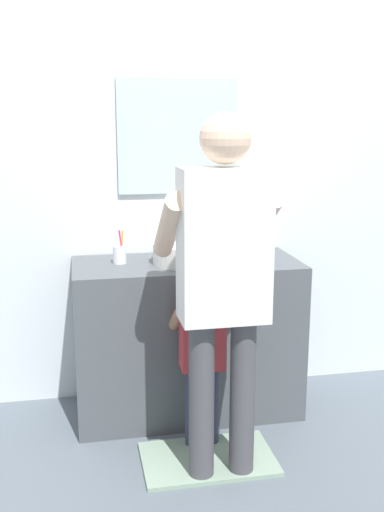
{
  "coord_description": "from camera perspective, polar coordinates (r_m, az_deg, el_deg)",
  "views": [
    {
      "loc": [
        -0.58,
        -2.8,
        1.62
      ],
      "look_at": [
        0.0,
        0.15,
        0.93
      ],
      "focal_mm": 42.0,
      "sensor_mm": 36.0,
      "label": 1
    }
  ],
  "objects": [
    {
      "name": "child_toddler",
      "position": [
        2.96,
        0.95,
        -8.26
      ],
      "size": [
        0.28,
        0.29,
        0.92
      ],
      "color": "#2D334C",
      "rests_on": "ground"
    },
    {
      "name": "bath_mat",
      "position": [
        3.07,
        1.53,
        -18.74
      ],
      "size": [
        0.64,
        0.4,
        0.02
      ],
      "primitive_type": "cube",
      "color": "gray",
      "rests_on": "ground"
    },
    {
      "name": "faucet",
      "position": [
        3.42,
        -1.15,
        1.53
      ],
      "size": [
        0.18,
        0.14,
        0.18
      ],
      "color": "#B7BABF",
      "rests_on": "vanity_cabinet"
    },
    {
      "name": "sink_basin",
      "position": [
        3.21,
        -0.45,
        0.33
      ],
      "size": [
        0.37,
        0.37,
        0.11
      ],
      "color": "silver",
      "rests_on": "vanity_cabinet"
    },
    {
      "name": "back_wall",
      "position": [
        3.48,
        -1.52,
        8.47
      ],
      "size": [
        4.4,
        0.1,
        2.7
      ],
      "color": "silver",
      "rests_on": "ground"
    },
    {
      "name": "soap_bottle",
      "position": [
        3.35,
        4.2,
        1.02
      ],
      "size": [
        0.06,
        0.06,
        0.17
      ],
      "color": "#B27FC6",
      "rests_on": "vanity_cabinet"
    },
    {
      "name": "ground_plane",
      "position": [
        3.28,
        0.53,
        -16.65
      ],
      "size": [
        14.0,
        14.0,
        0.0
      ],
      "primitive_type": "plane",
      "color": "slate"
    },
    {
      "name": "adult_parent",
      "position": [
        2.59,
        2.94,
        -1.14
      ],
      "size": [
        0.51,
        0.54,
        1.65
      ],
      "color": "#47474C",
      "rests_on": "ground"
    },
    {
      "name": "vanity_cabinet",
      "position": [
        3.37,
        -0.5,
        -7.75
      ],
      "size": [
        1.23,
        0.54,
        0.86
      ],
      "primitive_type": "cube",
      "color": "#4C5156",
      "rests_on": "ground"
    },
    {
      "name": "toothbrush_cup",
      "position": [
        3.22,
        -6.9,
        0.25
      ],
      "size": [
        0.07,
        0.07,
        0.21
      ],
      "color": "silver",
      "rests_on": "vanity_cabinet"
    }
  ]
}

